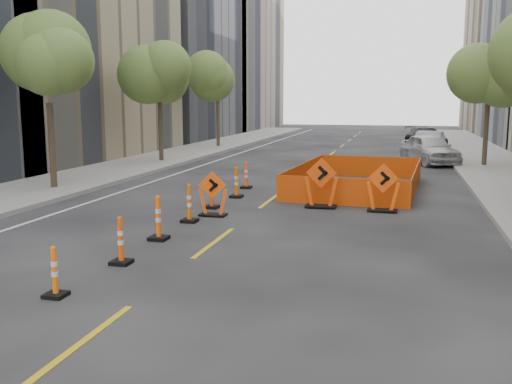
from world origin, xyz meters
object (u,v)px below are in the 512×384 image
(channelizer_6, at_px, (212,192))
(parked_car_far, at_px, (425,137))
(channelizer_3, at_px, (121,240))
(parked_car_near, at_px, (430,149))
(channelizer_7, at_px, (236,182))
(chevron_sign_right, at_px, (383,188))
(channelizer_8, at_px, (246,175))
(channelizer_5, at_px, (189,203))
(chevron_sign_left, at_px, (213,194))
(channelizer_4, at_px, (158,218))
(channelizer_2, at_px, (55,272))
(parked_car_mid, at_px, (429,143))
(chevron_sign_center, at_px, (321,183))

(channelizer_6, distance_m, parked_car_far, 26.80)
(channelizer_3, bearing_deg, parked_car_near, 71.62)
(channelizer_7, bearing_deg, channelizer_3, -90.24)
(parked_car_far, bearing_deg, chevron_sign_right, -108.69)
(channelizer_8, bearing_deg, channelizer_5, -89.18)
(channelizer_6, relative_size, chevron_sign_left, 0.80)
(channelizer_7, relative_size, parked_car_far, 0.22)
(chevron_sign_left, bearing_deg, channelizer_4, -117.72)
(channelizer_2, relative_size, channelizer_5, 0.84)
(channelizer_7, bearing_deg, channelizer_4, -91.17)
(channelizer_7, distance_m, parked_car_mid, 19.67)
(channelizer_3, distance_m, channelizer_4, 2.13)
(channelizer_3, distance_m, channelizer_8, 10.65)
(channelizer_6, xyz_separation_m, channelizer_8, (-0.03, 4.26, -0.02))
(chevron_sign_center, relative_size, parked_car_mid, 0.37)
(parked_car_mid, bearing_deg, channelizer_8, -104.85)
(channelizer_4, relative_size, chevron_sign_right, 0.74)
(chevron_sign_right, distance_m, parked_car_near, 14.32)
(chevron_sign_left, bearing_deg, chevron_sign_center, 14.45)
(channelizer_6, relative_size, chevron_sign_center, 0.66)
(channelizer_2, bearing_deg, chevron_sign_center, 70.51)
(channelizer_3, bearing_deg, parked_car_mid, 74.84)
(channelizer_3, xyz_separation_m, chevron_sign_left, (0.27, 5.24, 0.15))
(channelizer_5, distance_m, channelizer_6, 2.13)
(chevron_sign_left, distance_m, chevron_sign_center, 3.60)
(channelizer_5, distance_m, chevron_sign_left, 1.06)
(channelizer_4, relative_size, parked_car_near, 0.24)
(channelizer_4, relative_size, channelizer_6, 1.05)
(channelizer_6, distance_m, chevron_sign_right, 5.34)
(chevron_sign_right, bearing_deg, parked_car_far, 79.42)
(chevron_sign_center, distance_m, parked_car_mid, 19.90)
(channelizer_3, height_order, chevron_sign_left, chevron_sign_left)
(channelizer_3, height_order, channelizer_8, channelizer_8)
(channelizer_4, distance_m, parked_car_near, 20.50)
(channelizer_5, bearing_deg, chevron_sign_right, 28.90)
(channelizer_5, relative_size, parked_car_mid, 0.25)
(channelizer_6, height_order, parked_car_near, parked_car_near)
(chevron_sign_center, xyz_separation_m, chevron_sign_right, (1.93, -0.19, -0.06))
(channelizer_5, height_order, chevron_sign_left, chevron_sign_left)
(chevron_sign_left, bearing_deg, channelizer_8, 73.73)
(channelizer_2, height_order, channelizer_5, channelizer_5)
(channelizer_2, distance_m, parked_car_mid, 29.88)
(channelizer_5, bearing_deg, chevron_sign_left, 69.59)
(channelizer_7, xyz_separation_m, chevron_sign_right, (5.09, -1.37, 0.20))
(parked_car_near, xyz_separation_m, parked_car_mid, (0.18, 5.48, -0.08))
(channelizer_2, xyz_separation_m, chevron_sign_right, (5.28, 9.28, 0.29))
(parked_car_near, bearing_deg, channelizer_2, -128.34)
(parked_car_mid, bearing_deg, channelizer_7, -101.65)
(channelizer_5, xyz_separation_m, channelizer_8, (-0.09, 6.39, -0.03))
(parked_car_near, bearing_deg, channelizer_6, -137.05)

